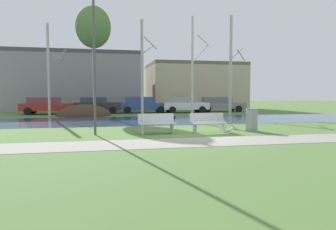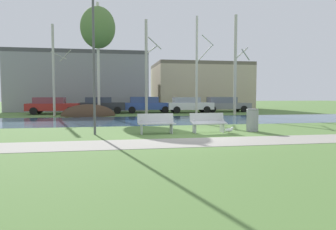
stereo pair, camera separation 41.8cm
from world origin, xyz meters
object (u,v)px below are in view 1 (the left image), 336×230
(bench_right, at_px, (208,122))
(parked_van_nearest_red, at_px, (47,105))
(bench_left, at_px, (157,123))
(trash_bin, at_px, (252,120))
(parked_hatch_third_blue, at_px, (142,104))
(parked_suv_fifth_grey, at_px, (219,104))
(seagull, at_px, (229,130))
(parked_sedan_second_dark, at_px, (97,105))
(streetlamp, at_px, (94,38))
(parked_wagon_fourth_white, at_px, (184,105))

(bench_right, relative_size, parked_van_nearest_red, 0.36)
(bench_left, xyz_separation_m, trash_bin, (4.52, 0.13, 0.06))
(parked_hatch_third_blue, relative_size, parked_suv_fifth_grey, 0.97)
(seagull, distance_m, parked_suv_fifth_grey, 17.30)
(parked_sedan_second_dark, height_order, parked_hatch_third_blue, parked_hatch_third_blue)
(trash_bin, bearing_deg, parked_suv_fifth_grey, 73.84)
(bench_left, xyz_separation_m, parked_suv_fifth_grey, (9.11, 15.98, 0.30))
(bench_right, relative_size, parked_hatch_third_blue, 0.35)
(trash_bin, height_order, streetlamp, streetlamp)
(bench_right, bearing_deg, parked_hatch_third_blue, 93.41)
(streetlamp, xyz_separation_m, parked_van_nearest_red, (-4.35, 15.27, -3.26))
(parked_sedan_second_dark, bearing_deg, parked_wagon_fourth_white, -3.63)
(parked_hatch_third_blue, distance_m, parked_wagon_fourth_white, 3.98)
(parked_sedan_second_dark, bearing_deg, bench_right, -72.05)
(parked_hatch_third_blue, bearing_deg, seagull, -83.52)
(parked_hatch_third_blue, height_order, parked_wagon_fourth_white, parked_hatch_third_blue)
(trash_bin, distance_m, parked_suv_fifth_grey, 16.51)
(parked_sedan_second_dark, relative_size, parked_hatch_third_blue, 0.88)
(parked_sedan_second_dark, bearing_deg, parked_van_nearest_red, -175.56)
(parked_hatch_third_blue, bearing_deg, trash_bin, -78.78)
(trash_bin, bearing_deg, bench_left, -178.41)
(bench_right, relative_size, parked_suv_fifth_grey, 0.34)
(streetlamp, bearing_deg, bench_left, -4.08)
(parked_van_nearest_red, xyz_separation_m, parked_sedan_second_dark, (4.19, 0.33, 0.00))
(bench_left, bearing_deg, parked_sedan_second_dark, 99.96)
(parked_sedan_second_dark, bearing_deg, trash_bin, -65.04)
(trash_bin, xyz_separation_m, parked_van_nearest_red, (-11.48, 15.33, 0.24))
(bench_left, distance_m, seagull, 3.26)
(parked_hatch_third_blue, bearing_deg, parked_van_nearest_red, -177.24)
(streetlamp, bearing_deg, bench_right, -2.15)
(parked_hatch_third_blue, bearing_deg, bench_left, -95.04)
(seagull, xyz_separation_m, parked_van_nearest_red, (-10.19, 15.73, 0.65))
(bench_left, bearing_deg, parked_hatch_third_blue, 84.96)
(trash_bin, distance_m, streetlamp, 7.94)
(bench_right, distance_m, streetlamp, 6.11)
(streetlamp, xyz_separation_m, parked_sedan_second_dark, (-0.16, 15.60, -3.26))
(trash_bin, distance_m, seagull, 1.41)
(trash_bin, height_order, parked_wagon_fourth_white, parked_wagon_fourth_white)
(bench_left, height_order, parked_sedan_second_dark, parked_sedan_second_dark)
(parked_sedan_second_dark, xyz_separation_m, parked_hatch_third_blue, (4.17, 0.08, 0.01))
(bench_right, xyz_separation_m, parked_suv_fifth_grey, (6.77, 15.98, 0.30))
(parked_suv_fifth_grey, bearing_deg, bench_right, -112.97)
(parked_sedan_second_dark, bearing_deg, parked_hatch_third_blue, 1.06)
(parked_van_nearest_red, relative_size, parked_wagon_fourth_white, 1.05)
(trash_bin, bearing_deg, parked_hatch_third_blue, 101.22)
(streetlamp, bearing_deg, trash_bin, -0.49)
(parked_van_nearest_red, relative_size, parked_suv_fifth_grey, 0.94)
(streetlamp, height_order, parked_van_nearest_red, streetlamp)
(seagull, bearing_deg, parked_sedan_second_dark, 110.49)
(streetlamp, distance_m, parked_van_nearest_red, 16.21)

